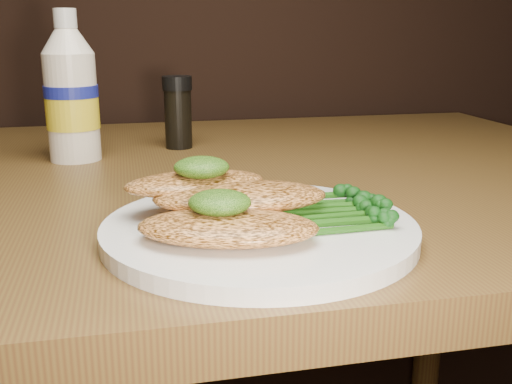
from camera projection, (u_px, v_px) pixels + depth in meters
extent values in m
cylinder|color=white|center=(259.00, 230.00, 0.51)|extent=(0.27, 0.27, 0.01)
ellipsoid|color=#E9944A|center=(228.00, 227.00, 0.46)|extent=(0.16, 0.11, 0.02)
ellipsoid|color=#E9944A|center=(240.00, 197.00, 0.51)|extent=(0.15, 0.09, 0.02)
ellipsoid|color=#E9944A|center=(195.00, 183.00, 0.53)|extent=(0.13, 0.07, 0.02)
ellipsoid|color=black|center=(220.00, 202.00, 0.46)|extent=(0.06, 0.06, 0.02)
ellipsoid|color=black|center=(202.00, 167.00, 0.52)|extent=(0.06, 0.05, 0.02)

